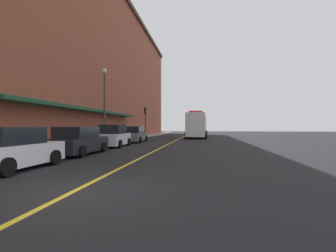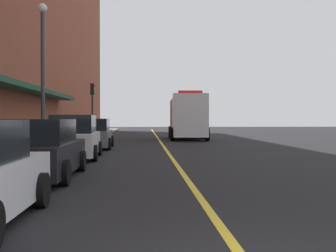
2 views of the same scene
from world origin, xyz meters
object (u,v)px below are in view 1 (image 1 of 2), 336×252
object	(u,v)px
street_lamp_left	(105,97)
traffic_light_near	(145,116)
parking_meter_1	(0,140)
parked_car_2	(114,136)
parked_car_0	(11,150)
parked_car_3	(135,135)
parked_car_1	(78,141)
box_truck	(197,126)
parking_meter_0	(93,134)

from	to	relation	value
street_lamp_left	traffic_light_near	distance (m)	13.73
street_lamp_left	traffic_light_near	size ratio (longest dim) A/B	1.61
parking_meter_1	parked_car_2	bearing A→B (deg)	82.25
parked_car_0	parked_car_3	distance (m)	16.86
parked_car_1	street_lamp_left	world-z (taller)	street_lamp_left
parked_car_0	box_truck	distance (m)	27.62
parked_car_1	traffic_light_near	bearing A→B (deg)	2.94
parked_car_3	parking_meter_1	world-z (taller)	parked_car_3
parked_car_3	traffic_light_near	size ratio (longest dim) A/B	1.13
parked_car_0	box_truck	bearing A→B (deg)	-13.02
traffic_light_near	street_lamp_left	bearing A→B (deg)	-92.77
parking_meter_0	parking_meter_1	world-z (taller)	same
parked_car_2	parked_car_3	world-z (taller)	parked_car_2
box_truck	parking_meter_0	size ratio (longest dim) A/B	5.88
parked_car_2	parking_meter_0	world-z (taller)	parked_car_2
parked_car_2	parking_meter_0	xyz separation A→B (m)	(-1.35, -0.91, 0.23)
street_lamp_left	parked_car_1	bearing A→B (deg)	-77.18
parking_meter_1	traffic_light_near	bearing A→B (deg)	89.87
parked_car_0	traffic_light_near	size ratio (longest dim) A/B	0.97
street_lamp_left	parked_car_0	bearing A→B (deg)	-81.79
parked_car_0	traffic_light_near	world-z (taller)	traffic_light_near
parked_car_0	parked_car_2	world-z (taller)	parked_car_2
parked_car_3	box_truck	world-z (taller)	box_truck
box_truck	street_lamp_left	bearing A→B (deg)	-30.37
parked_car_3	parking_meter_0	xyz separation A→B (m)	(-1.41, -6.89, 0.29)
parked_car_0	parking_meter_0	xyz separation A→B (m)	(-1.38, 9.97, 0.30)
box_truck	parking_meter_1	bearing A→B (deg)	-14.76
box_truck	traffic_light_near	distance (m)	7.73
parked_car_1	box_truck	world-z (taller)	box_truck
box_truck	parked_car_2	bearing A→B (deg)	-19.80
parked_car_2	traffic_light_near	bearing A→B (deg)	2.43
parking_meter_1	street_lamp_left	bearing A→B (deg)	92.70
parking_meter_0	street_lamp_left	xyz separation A→B (m)	(-0.60, 3.74, 3.34)
parked_car_1	street_lamp_left	bearing A→B (deg)	12.46
parking_meter_0	traffic_light_near	distance (m)	17.52
parking_meter_1	street_lamp_left	xyz separation A→B (m)	(-0.60, 12.73, 3.34)
box_truck	traffic_light_near	world-z (taller)	traffic_light_near
parked_car_1	parking_meter_1	bearing A→B (deg)	161.96
parked_car_2	street_lamp_left	distance (m)	4.96
parked_car_1	box_truck	distance (m)	22.62
parked_car_0	parked_car_2	distance (m)	10.87
parked_car_0	parking_meter_1	world-z (taller)	parked_car_0
parked_car_1	parking_meter_1	world-z (taller)	parked_car_1
parked_car_2	parking_meter_0	bearing A→B (deg)	121.89
parked_car_2	parking_meter_1	size ratio (longest dim) A/B	3.18
parking_meter_1	traffic_light_near	size ratio (longest dim) A/B	0.31
parked_car_2	traffic_light_near	world-z (taller)	traffic_light_near
parked_car_2	parking_meter_0	distance (m)	1.64
box_truck	street_lamp_left	distance (m)	15.76
parked_car_3	street_lamp_left	bearing A→B (deg)	146.01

